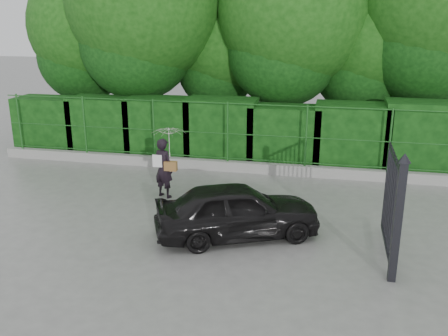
# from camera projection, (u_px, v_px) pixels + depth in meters

# --- Properties ---
(ground) EXTENTS (80.00, 80.00, 0.00)m
(ground) POSITION_uv_depth(u_px,v_px,m) (167.00, 230.00, 10.97)
(ground) COLOR gray
(kerb) EXTENTS (14.00, 0.25, 0.30)m
(kerb) POSITION_uv_depth(u_px,v_px,m) (215.00, 165.00, 15.12)
(kerb) COLOR #9E9E99
(kerb) RESTS_ON ground
(fence) EXTENTS (14.13, 0.06, 1.80)m
(fence) POSITION_uv_depth(u_px,v_px,m) (222.00, 132.00, 14.76)
(fence) COLOR #1D581D
(fence) RESTS_ON kerb
(hedge) EXTENTS (14.20, 1.20, 2.14)m
(hedge) POSITION_uv_depth(u_px,v_px,m) (226.00, 131.00, 15.78)
(hedge) COLOR black
(hedge) RESTS_ON ground
(trees) EXTENTS (17.10, 6.15, 8.08)m
(trees) POSITION_uv_depth(u_px,v_px,m) (270.00, 11.00, 16.57)
(trees) COLOR black
(trees) RESTS_ON ground
(gate) EXTENTS (0.22, 2.33, 2.36)m
(gate) POSITION_uv_depth(u_px,v_px,m) (395.00, 209.00, 9.00)
(gate) COLOR black
(gate) RESTS_ON ground
(woman) EXTENTS (0.91, 0.87, 1.84)m
(woman) POSITION_uv_depth(u_px,v_px,m) (167.00, 152.00, 12.62)
(woman) COLOR black
(woman) RESTS_ON ground
(car) EXTENTS (3.73, 2.69, 1.18)m
(car) POSITION_uv_depth(u_px,v_px,m) (237.00, 210.00, 10.51)
(car) COLOR black
(car) RESTS_ON ground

